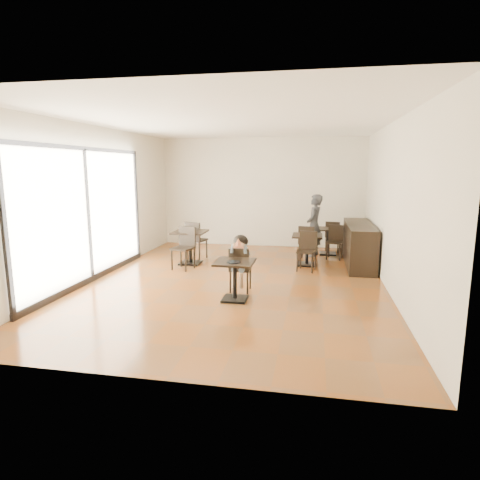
% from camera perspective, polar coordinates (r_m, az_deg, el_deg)
% --- Properties ---
extents(floor, '(6.00, 8.00, 0.01)m').
position_cam_1_polar(floor, '(8.36, -0.67, -5.93)').
color(floor, brown).
rests_on(floor, ground).
extents(ceiling, '(6.00, 8.00, 0.01)m').
position_cam_1_polar(ceiling, '(8.07, -0.72, 16.45)').
color(ceiling, white).
rests_on(ceiling, floor).
extents(wall_back, '(6.00, 0.01, 3.20)m').
position_cam_1_polar(wall_back, '(12.00, 3.07, 6.76)').
color(wall_back, beige).
rests_on(wall_back, floor).
extents(wall_front, '(6.00, 0.01, 3.20)m').
position_cam_1_polar(wall_front, '(4.24, -11.33, 0.15)').
color(wall_front, beige).
rests_on(wall_front, floor).
extents(wall_left, '(0.01, 8.00, 3.20)m').
position_cam_1_polar(wall_left, '(9.13, -19.57, 5.09)').
color(wall_left, beige).
rests_on(wall_left, floor).
extents(wall_right, '(0.01, 8.00, 3.20)m').
position_cam_1_polar(wall_right, '(8.03, 20.86, 4.38)').
color(wall_right, beige).
rests_on(wall_right, floor).
extents(storefront_window, '(0.04, 4.50, 2.60)m').
position_cam_1_polar(storefront_window, '(8.71, -20.96, 3.45)').
color(storefront_window, white).
rests_on(storefront_window, floor).
extents(child_table, '(0.67, 0.67, 0.71)m').
position_cam_1_polar(child_table, '(7.13, -0.74, -5.80)').
color(child_table, black).
rests_on(child_table, floor).
extents(child_chair, '(0.39, 0.39, 0.86)m').
position_cam_1_polar(child_chair, '(7.64, 0.07, -4.16)').
color(child_chair, black).
rests_on(child_chair, floor).
extents(child, '(0.39, 0.54, 1.08)m').
position_cam_1_polar(child, '(7.61, 0.07, -3.35)').
color(child, slate).
rests_on(child, child_chair).
extents(plate, '(0.24, 0.24, 0.01)m').
position_cam_1_polar(plate, '(6.95, -0.91, -3.14)').
color(plate, black).
rests_on(plate, child_table).
extents(pizza_slice, '(0.25, 0.19, 0.06)m').
position_cam_1_polar(pizza_slice, '(7.34, -0.20, -0.70)').
color(pizza_slice, '#EEC77C').
rests_on(pizza_slice, child).
extents(adult_patron, '(0.50, 0.67, 1.65)m').
position_cam_1_polar(adult_patron, '(10.77, 10.51, 2.04)').
color(adult_patron, '#35363A').
rests_on(adult_patron, floor).
extents(cafe_table_mid, '(0.83, 0.83, 0.74)m').
position_cam_1_polar(cafe_table_mid, '(9.79, 9.50, -1.42)').
color(cafe_table_mid, black).
rests_on(cafe_table_mid, floor).
extents(cafe_table_left, '(0.94, 0.94, 0.81)m').
position_cam_1_polar(cafe_table_left, '(9.87, -7.10, -1.06)').
color(cafe_table_left, black).
rests_on(cafe_table_left, floor).
extents(cafe_table_back, '(0.80, 0.80, 0.72)m').
position_cam_1_polar(cafe_table_back, '(11.14, 12.43, -0.17)').
color(cafe_table_back, black).
rests_on(cafe_table_back, floor).
extents(chair_mid_a, '(0.47, 0.47, 0.89)m').
position_cam_1_polar(chair_mid_a, '(10.32, 9.58, -0.40)').
color(chair_mid_a, black).
rests_on(chair_mid_a, floor).
extents(chair_mid_b, '(0.47, 0.47, 0.89)m').
position_cam_1_polar(chair_mid_b, '(9.24, 9.44, -1.64)').
color(chair_mid_b, black).
rests_on(chair_mid_b, floor).
extents(chair_left_a, '(0.54, 0.54, 0.98)m').
position_cam_1_polar(chair_left_a, '(10.37, -6.19, -0.03)').
color(chair_left_a, black).
rests_on(chair_left_a, floor).
extents(chair_left_b, '(0.54, 0.54, 0.98)m').
position_cam_1_polar(chair_left_b, '(9.34, -8.13, -1.21)').
color(chair_left_b, black).
rests_on(chair_left_b, floor).
extents(chair_back_a, '(0.46, 0.46, 0.86)m').
position_cam_1_polar(chair_back_a, '(11.54, 13.10, 0.52)').
color(chair_back_a, black).
rests_on(chair_back_a, floor).
extents(chair_back_b, '(0.46, 0.46, 0.86)m').
position_cam_1_polar(chair_back_b, '(10.59, 13.31, -0.34)').
color(chair_back_b, black).
rests_on(chair_back_b, floor).
extents(service_counter, '(0.60, 2.40, 1.00)m').
position_cam_1_polar(service_counter, '(10.10, 16.55, -0.61)').
color(service_counter, black).
rests_on(service_counter, floor).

